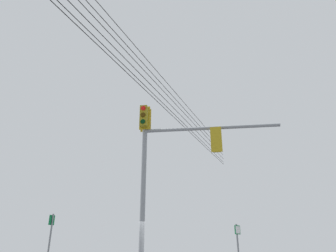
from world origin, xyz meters
TOP-DOWN VIEW (x-y plane):
  - signal_mast_assembly at (0.05, -0.04)m, footprint 1.41×5.66m
  - route_sign_primary at (-1.47, 2.43)m, footprint 0.36×0.20m
  - route_sign_secondary at (-0.17, -5.14)m, footprint 0.33×0.10m
  - overhead_wire_span at (-1.12, -0.78)m, footprint 28.64×3.07m

SIDE VIEW (x-z plane):
  - route_sign_primary at x=-1.47m, z-range 0.28..2.73m
  - route_sign_secondary at x=-0.17m, z-range 0.31..3.22m
  - signal_mast_assembly at x=0.05m, z-range 1.51..8.70m
  - overhead_wire_span at x=-1.12m, z-range 7.66..9.97m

